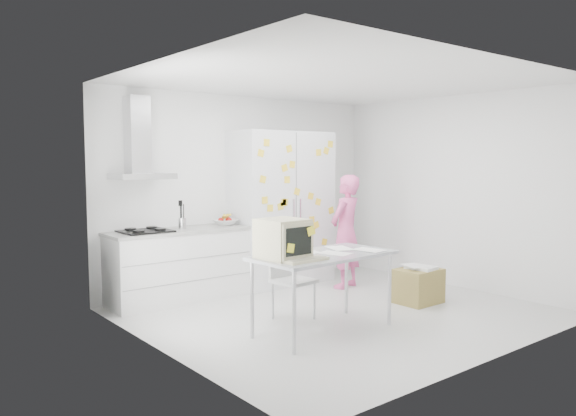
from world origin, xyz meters
TOP-DOWN VIEW (x-y plane):
  - floor at (0.00, 0.00)m, footprint 4.50×4.00m
  - walls at (0.00, 0.72)m, footprint 4.52×4.01m
  - ceiling at (0.00, 0.00)m, footprint 4.50×4.00m
  - counter_run at (-1.20, 1.70)m, footprint 1.84×0.63m
  - range_hood at (-1.65, 1.84)m, footprint 0.70×0.48m
  - tall_cabinet at (0.45, 1.67)m, footprint 1.50×0.68m
  - person at (0.98, 0.89)m, footprint 0.66×0.53m
  - desk at (-0.96, -0.39)m, footprint 1.56×0.84m
  - chair at (-0.61, 0.20)m, footprint 0.45×0.45m
  - cardboard_box at (1.08, -0.30)m, footprint 0.54×0.45m

SIDE VIEW (x-z plane):
  - floor at x=0.00m, z-range -0.02..0.00m
  - cardboard_box at x=1.08m, z-range -0.01..0.46m
  - counter_run at x=-1.20m, z-range -0.17..1.11m
  - chair at x=-0.61m, z-range 0.06..0.97m
  - person at x=0.98m, z-range 0.00..1.59m
  - desk at x=-0.96m, z-range 0.32..1.53m
  - tall_cabinet at x=0.45m, z-range 0.00..2.20m
  - walls at x=0.00m, z-range 0.00..2.70m
  - range_hood at x=-1.65m, z-range 1.45..2.46m
  - ceiling at x=0.00m, z-range 2.69..2.71m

